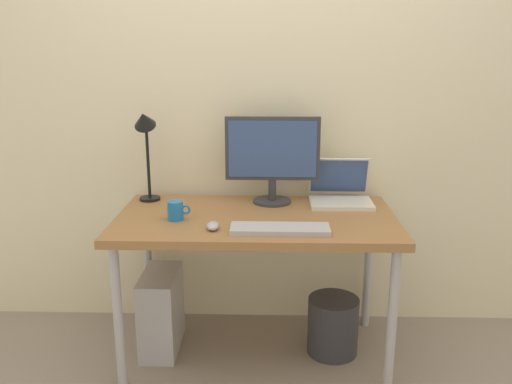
{
  "coord_description": "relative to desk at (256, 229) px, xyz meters",
  "views": [
    {
      "loc": [
        0.07,
        -2.47,
        1.54
      ],
      "look_at": [
        0.0,
        0.0,
        0.87
      ],
      "focal_mm": 37.53,
      "sensor_mm": 36.0,
      "label": 1
    }
  ],
  "objects": [
    {
      "name": "computer_tower",
      "position": [
        -0.5,
        0.04,
        -0.47
      ],
      "size": [
        0.18,
        0.36,
        0.42
      ],
      "primitive_type": "cube",
      "color": "#B2B2B7",
      "rests_on": "ground_plane"
    },
    {
      "name": "coffee_mug",
      "position": [
        -0.38,
        -0.07,
        0.11
      ],
      "size": [
        0.11,
        0.08,
        0.09
      ],
      "color": "#1E72BF",
      "rests_on": "desk"
    },
    {
      "name": "desk",
      "position": [
        0.0,
        0.0,
        0.0
      ],
      "size": [
        1.35,
        0.73,
        0.75
      ],
      "color": "olive",
      "rests_on": "ground_plane"
    },
    {
      "name": "mouse",
      "position": [
        -0.19,
        -0.21,
        0.08
      ],
      "size": [
        0.06,
        0.09,
        0.03
      ],
      "primitive_type": "ellipsoid",
      "color": "#B2B2B7",
      "rests_on": "desk"
    },
    {
      "name": "laptop",
      "position": [
        0.44,
        0.25,
        0.12
      ],
      "size": [
        0.32,
        0.28,
        0.22
      ],
      "color": "silver",
      "rests_on": "desk"
    },
    {
      "name": "wastebasket",
      "position": [
        0.4,
        0.02,
        -0.53
      ],
      "size": [
        0.26,
        0.26,
        0.3
      ],
      "primitive_type": "cylinder",
      "color": "#333338",
      "rests_on": "ground_plane"
    },
    {
      "name": "back_wall",
      "position": [
        0.0,
        0.43,
        0.62
      ],
      "size": [
        4.4,
        0.04,
        2.6
      ],
      "primitive_type": "cube",
      "color": "beige",
      "rests_on": "ground_plane"
    },
    {
      "name": "desk_lamp",
      "position": [
        -0.58,
        0.23,
        0.42
      ],
      "size": [
        0.11,
        0.16,
        0.5
      ],
      "color": "black",
      "rests_on": "desk"
    },
    {
      "name": "monitor",
      "position": [
        0.08,
        0.23,
        0.32
      ],
      "size": [
        0.49,
        0.2,
        0.45
      ],
      "color": "#333338",
      "rests_on": "desk"
    },
    {
      "name": "keyboard",
      "position": [
        0.11,
        -0.23,
        0.08
      ],
      "size": [
        0.44,
        0.14,
        0.02
      ],
      "primitive_type": "cube",
      "color": "#B2B2B7",
      "rests_on": "desk"
    },
    {
      "name": "ground_plane",
      "position": [
        0.0,
        0.0,
        -0.68
      ],
      "size": [
        6.0,
        6.0,
        0.0
      ],
      "primitive_type": "plane",
      "color": "gray"
    }
  ]
}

